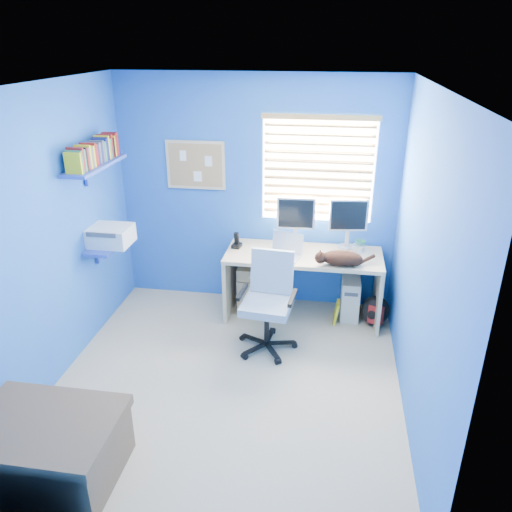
% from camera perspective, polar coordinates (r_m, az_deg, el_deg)
% --- Properties ---
extents(floor, '(3.00, 3.20, 0.00)m').
position_cam_1_polar(floor, '(4.57, -3.23, -14.16)').
color(floor, '#A49A84').
rests_on(floor, ground).
extents(ceiling, '(3.00, 3.20, 0.00)m').
position_cam_1_polar(ceiling, '(3.62, -4.18, 18.82)').
color(ceiling, white).
rests_on(ceiling, wall_back).
extents(wall_back, '(3.00, 0.01, 2.50)m').
position_cam_1_polar(wall_back, '(5.41, 0.00, 7.05)').
color(wall_back, blue).
rests_on(wall_back, ground).
extents(wall_front, '(3.00, 0.01, 2.50)m').
position_cam_1_polar(wall_front, '(2.60, -11.40, -13.70)').
color(wall_front, blue).
rests_on(wall_front, ground).
extents(wall_left, '(0.01, 3.20, 2.50)m').
position_cam_1_polar(wall_left, '(4.48, -22.72, 1.52)').
color(wall_left, blue).
rests_on(wall_left, ground).
extents(wall_right, '(0.01, 3.20, 2.50)m').
position_cam_1_polar(wall_right, '(3.91, 18.38, -1.04)').
color(wall_right, blue).
rests_on(wall_right, ground).
extents(desk, '(1.62, 0.65, 0.74)m').
position_cam_1_polar(desk, '(5.36, 5.34, -3.36)').
color(desk, '#C8B18D').
rests_on(desk, floor).
extents(laptop, '(0.39, 0.34, 0.22)m').
position_cam_1_polar(laptop, '(5.06, 3.17, 0.97)').
color(laptop, silver).
rests_on(laptop, desk).
extents(monitor_left, '(0.40, 0.14, 0.54)m').
position_cam_1_polar(monitor_left, '(5.31, 4.56, 3.92)').
color(monitor_left, silver).
rests_on(monitor_left, desk).
extents(monitor_right, '(0.41, 0.18, 0.54)m').
position_cam_1_polar(monitor_right, '(5.32, 10.47, 3.65)').
color(monitor_right, silver).
rests_on(monitor_right, desk).
extents(phone, '(0.11, 0.12, 0.17)m').
position_cam_1_polar(phone, '(5.31, -2.22, 1.85)').
color(phone, black).
rests_on(phone, desk).
extents(mug, '(0.10, 0.09, 0.10)m').
position_cam_1_polar(mug, '(5.38, 11.80, 1.23)').
color(mug, '#2B7855').
rests_on(mug, desk).
extents(cd_spindle, '(0.13, 0.13, 0.07)m').
position_cam_1_polar(cd_spindle, '(5.34, 11.59, 0.91)').
color(cd_spindle, silver).
rests_on(cd_spindle, desk).
extents(cat, '(0.44, 0.30, 0.15)m').
position_cam_1_polar(cat, '(4.97, 9.79, -0.25)').
color(cat, black).
rests_on(cat, desk).
extents(tower_pc, '(0.19, 0.44, 0.45)m').
position_cam_1_polar(tower_pc, '(5.54, 10.69, -4.47)').
color(tower_pc, beige).
rests_on(tower_pc, floor).
extents(drawer_boxes, '(0.35, 0.28, 0.54)m').
position_cam_1_polar(drawer_boxes, '(5.49, -0.16, -3.72)').
color(drawer_boxes, tan).
rests_on(drawer_boxes, floor).
extents(yellow_book, '(0.03, 0.17, 0.24)m').
position_cam_1_polar(yellow_book, '(5.41, 9.15, -6.36)').
color(yellow_book, yellow).
rests_on(yellow_book, floor).
extents(backpack, '(0.33, 0.28, 0.34)m').
position_cam_1_polar(backpack, '(5.42, 13.47, -6.09)').
color(backpack, black).
rests_on(backpack, floor).
extents(bed_corner, '(0.97, 0.69, 0.46)m').
position_cam_1_polar(bed_corner, '(3.92, -22.85, -19.62)').
color(bed_corner, brown).
rests_on(bed_corner, floor).
extents(office_chair, '(0.60, 0.60, 0.95)m').
position_cam_1_polar(office_chair, '(4.84, 1.37, -6.66)').
color(office_chair, black).
rests_on(office_chair, floor).
extents(window_blinds, '(1.15, 0.05, 1.10)m').
position_cam_1_polar(window_blinds, '(5.24, 7.09, 9.72)').
color(window_blinds, white).
rests_on(window_blinds, ground).
extents(corkboard, '(0.64, 0.02, 0.52)m').
position_cam_1_polar(corkboard, '(5.45, -6.91, 10.27)').
color(corkboard, '#C8B18D').
rests_on(corkboard, ground).
extents(wall_shelves, '(0.42, 0.90, 1.05)m').
position_cam_1_polar(wall_shelves, '(4.97, -17.30, 6.66)').
color(wall_shelves, '#2B47B0').
rests_on(wall_shelves, ground).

